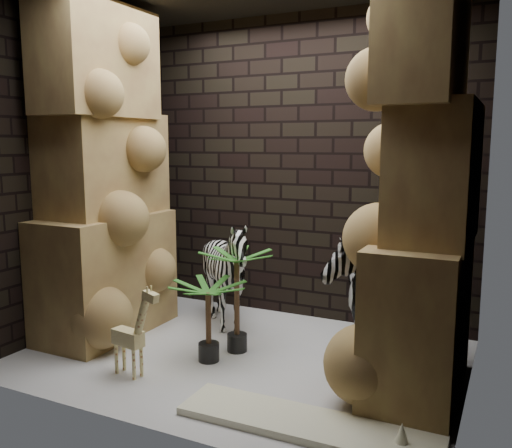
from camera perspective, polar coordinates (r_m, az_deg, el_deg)
The scene contains 13 objects.
floor at distance 4.58m, azimuth -1.71°, elevation -13.91°, with size 3.50×3.50×0.00m, color silver.
wall_back at distance 5.38m, azimuth 4.45°, elevation 5.84°, with size 3.50×3.50×0.00m, color black.
wall_front at distance 3.19m, azimuth -12.34°, elevation 3.86°, with size 3.50×3.50×0.00m, color black.
wall_left at distance 5.29m, azimuth -18.89°, elevation 5.37°, with size 3.00×3.00×0.00m, color black.
wall_right at distance 3.76m, azimuth 22.56°, elevation 4.08°, with size 3.00×3.00×0.00m, color black.
rock_pillar_left at distance 5.05m, azimuth -16.06°, elevation 5.37°, with size 0.68×1.30×3.00m, color tan, non-canonical shape.
rock_pillar_right at distance 3.80m, azimuth 17.58°, elevation 4.37°, with size 0.58×1.25×3.00m, color tan, non-canonical shape.
zebra_right at distance 4.57m, azimuth 10.42°, elevation -5.72°, with size 0.58×1.07×1.27m, color white.
zebra_left at distance 5.09m, azimuth -3.11°, elevation -5.88°, with size 0.86×1.07×0.97m, color white.
giraffe_toy at distance 4.23m, azimuth -13.48°, elevation -10.62°, with size 0.39×0.13×0.76m, color #F8EA9A, non-canonical shape.
palm_front at distance 4.56m, azimuth -2.05°, elevation -8.14°, with size 0.36×0.36×0.88m, color #25711B, non-canonical shape.
palm_back at distance 4.40m, azimuth -5.08°, elevation -10.24°, with size 0.36×0.36×0.67m, color #25711B, non-canonical shape.
surfboard at distance 3.57m, azimuth 5.39°, elevation -20.42°, with size 1.65×0.40×0.05m, color white.
Camera 1 is at (1.98, -3.75, 1.75)m, focal length 37.66 mm.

